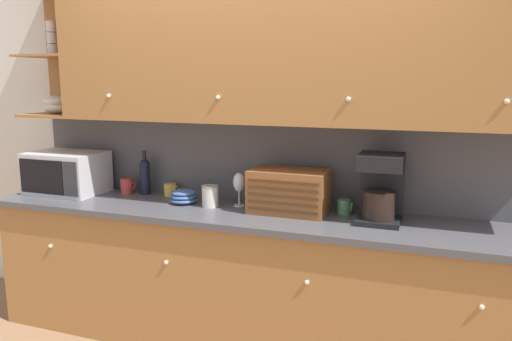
% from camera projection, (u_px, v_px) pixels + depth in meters
% --- Properties ---
extents(ground_plane, '(24.00, 24.00, 0.00)m').
position_uv_depth(ground_plane, '(266.00, 325.00, 3.53)').
color(ground_plane, '#896647').
extents(wall_back, '(5.90, 0.06, 2.60)m').
position_uv_depth(wall_back, '(268.00, 142.00, 3.32)').
color(wall_back, silver).
rests_on(wall_back, ground_plane).
extents(counter_unit, '(3.52, 0.62, 0.90)m').
position_uv_depth(counter_unit, '(251.00, 280.00, 3.18)').
color(counter_unit, '#A36B38').
rests_on(counter_unit, ground_plane).
extents(backsplash_panel, '(3.50, 0.01, 0.55)m').
position_uv_depth(backsplash_panel, '(266.00, 161.00, 3.31)').
color(backsplash_panel, '#4C4C51').
rests_on(backsplash_panel, counter_unit).
extents(upper_cabinets, '(3.50, 0.40, 0.89)m').
position_uv_depth(upper_cabinets, '(285.00, 49.00, 2.96)').
color(upper_cabinets, '#A36B38').
rests_on(upper_cabinets, backsplash_panel).
extents(microwave, '(0.52, 0.38, 0.30)m').
position_uv_depth(microwave, '(67.00, 173.00, 3.59)').
color(microwave, silver).
rests_on(microwave, counter_unit).
extents(mug_blue_second, '(0.10, 0.09, 0.11)m').
position_uv_depth(mug_blue_second, '(127.00, 186.00, 3.59)').
color(mug_blue_second, '#B73D38').
rests_on(mug_blue_second, counter_unit).
extents(wine_bottle, '(0.07, 0.07, 0.31)m').
position_uv_depth(wine_bottle, '(145.00, 175.00, 3.55)').
color(wine_bottle, black).
rests_on(wine_bottle, counter_unit).
extents(mug, '(0.10, 0.09, 0.09)m').
position_uv_depth(mug, '(171.00, 190.00, 3.52)').
color(mug, gold).
rests_on(mug, counter_unit).
extents(bowl_stack_on_counter, '(0.18, 0.18, 0.09)m').
position_uv_depth(bowl_stack_on_counter, '(184.00, 196.00, 3.30)').
color(bowl_stack_on_counter, '#3D5B93').
rests_on(bowl_stack_on_counter, counter_unit).
extents(storage_canister, '(0.11, 0.11, 0.14)m').
position_uv_depth(storage_canister, '(210.00, 196.00, 3.21)').
color(storage_canister, silver).
rests_on(storage_canister, counter_unit).
extents(wine_glass, '(0.08, 0.08, 0.22)m').
position_uv_depth(wine_glass, '(239.00, 183.00, 3.22)').
color(wine_glass, silver).
rests_on(wine_glass, counter_unit).
extents(bread_box, '(0.47, 0.30, 0.27)m').
position_uv_depth(bread_box, '(289.00, 191.00, 3.07)').
color(bread_box, brown).
rests_on(bread_box, counter_unit).
extents(mug_patterned_third, '(0.10, 0.08, 0.09)m').
position_uv_depth(mug_patterned_third, '(344.00, 207.00, 3.03)').
color(mug_patterned_third, '#4C845B').
rests_on(mug_patterned_third, counter_unit).
extents(coffee_maker, '(0.25, 0.26, 0.40)m').
position_uv_depth(coffee_maker, '(380.00, 187.00, 2.86)').
color(coffee_maker, black).
rests_on(coffee_maker, counter_unit).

